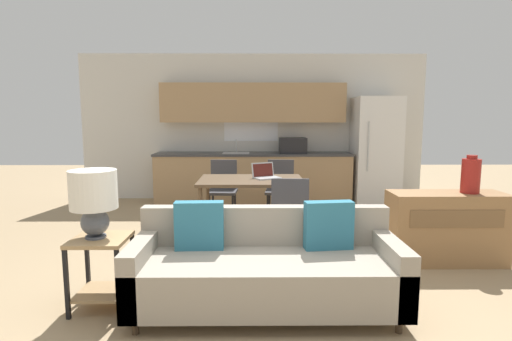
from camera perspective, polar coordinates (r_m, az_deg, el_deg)
name	(u,v)px	position (r m, az deg, el deg)	size (l,w,h in m)	color
ground_plane	(254,317)	(3.30, -0.30, -20.21)	(20.00, 20.00, 0.00)	#9E8460
wall_back	(253,127)	(7.55, -0.43, 6.18)	(6.40, 0.07, 2.70)	silver
kitchen_counter	(254,156)	(7.28, -0.32, 2.11)	(3.54, 0.65, 2.15)	tan
refrigerator	(375,150)	(7.51, 16.70, 2.78)	(0.79, 0.72, 1.90)	white
dining_table	(251,184)	(5.18, -0.72, -1.96)	(1.34, 0.90, 0.75)	brown
couch	(266,268)	(3.31, 1.40, -13.71)	(2.09, 0.80, 0.85)	#3D2D1E
side_table	(101,261)	(3.53, -21.24, -11.97)	(0.43, 0.43, 0.59)	tan
table_lamp	(94,197)	(3.40, -22.18, -3.46)	(0.37, 0.37, 0.55)	#4C515B
credenza	(446,228)	(4.73, 25.48, -7.38)	(1.19, 0.44, 0.76)	olive
vase	(471,175)	(4.71, 28.34, -0.62)	(0.19, 0.19, 0.40)	maroon
dining_chair_far_left	(223,187)	(6.02, -4.73, -2.34)	(0.44, 0.44, 0.90)	#38383D
dining_chair_near_right	(289,213)	(4.41, 4.80, -6.03)	(0.44, 0.44, 0.90)	#38383D
dining_chair_far_right	(280,187)	(6.02, 3.48, -2.33)	(0.47, 0.47, 0.90)	#38383D
laptop	(265,174)	(5.24, 1.33, -0.56)	(0.40, 0.37, 0.20)	#B7BABC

